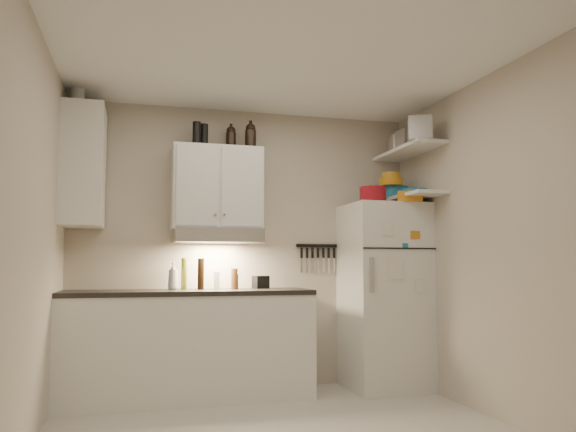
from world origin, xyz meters
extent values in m
cube|color=white|center=(0.00, 0.00, 2.61)|extent=(3.20, 3.00, 0.02)
cube|color=#BEB3A2|center=(0.00, 1.51, 1.30)|extent=(3.20, 0.02, 2.60)
cube|color=#BEB3A2|center=(-1.61, 0.00, 1.30)|extent=(0.02, 3.00, 2.60)
cube|color=#BEB3A2|center=(1.61, 0.00, 1.30)|extent=(0.02, 3.00, 2.60)
cube|color=white|center=(-0.55, 1.20, 0.44)|extent=(2.10, 0.60, 0.88)
cube|color=black|center=(-0.55, 1.20, 0.90)|extent=(2.10, 0.62, 0.04)
cube|color=white|center=(-0.30, 1.33, 1.83)|extent=(0.80, 0.33, 0.75)
cube|color=white|center=(-1.44, 1.20, 1.95)|extent=(0.33, 0.55, 1.00)
cube|color=silver|center=(-0.30, 1.27, 1.39)|extent=(0.76, 0.46, 0.12)
cube|color=white|center=(1.25, 1.16, 0.85)|extent=(0.70, 0.68, 1.70)
cube|color=white|center=(1.45, 1.02, 2.20)|extent=(0.30, 0.95, 0.03)
cube|color=white|center=(1.45, 1.02, 1.76)|extent=(0.30, 0.95, 0.03)
cube|color=black|center=(0.70, 1.49, 1.32)|extent=(0.42, 0.02, 0.03)
cylinder|color=maroon|center=(1.07, 0.99, 1.77)|extent=(0.27, 0.27, 0.14)
cube|color=orange|center=(1.40, 0.91, 1.75)|extent=(0.31, 0.34, 0.09)
cylinder|color=silver|center=(1.35, 1.18, 1.75)|extent=(0.08, 0.08, 0.10)
cylinder|color=silver|center=(1.52, 1.29, 2.31)|extent=(0.33, 0.33, 0.19)
cube|color=#AAAAAD|center=(1.45, 1.02, 2.30)|extent=(0.20, 0.19, 0.18)
cube|color=#AAAAAD|center=(1.38, 0.65, 2.32)|extent=(0.27, 0.27, 0.20)
cylinder|color=#1C6C9A|center=(1.40, 1.23, 1.83)|extent=(0.28, 0.28, 0.11)
cylinder|color=orange|center=(1.34, 1.17, 1.92)|extent=(0.22, 0.22, 0.07)
cylinder|color=#BB8721|center=(1.34, 1.17, 1.98)|extent=(0.18, 0.18, 0.06)
cylinder|color=#1C6C9A|center=(1.51, 1.05, 1.81)|extent=(0.33, 0.33, 0.07)
cylinder|color=black|center=(-0.42, 1.33, 2.30)|extent=(0.09, 0.09, 0.21)
cylinder|color=black|center=(-0.50, 1.28, 2.31)|extent=(0.08, 0.08, 0.21)
cylinder|color=silver|center=(-1.50, 1.17, 2.53)|extent=(0.13, 0.13, 0.16)
imported|color=white|center=(-0.68, 1.26, 1.05)|extent=(0.13, 0.13, 0.27)
cylinder|color=brown|center=(-0.15, 1.23, 1.01)|extent=(0.07, 0.07, 0.18)
cylinder|color=#646B1A|center=(-0.58, 1.32, 1.06)|extent=(0.06, 0.06, 0.27)
cylinder|color=black|center=(-0.45, 1.24, 1.06)|extent=(0.06, 0.06, 0.27)
cylinder|color=silver|center=(-0.30, 1.27, 1.00)|extent=(0.07, 0.07, 0.15)
cylinder|color=maroon|center=(-0.14, 1.28, 0.99)|extent=(0.09, 0.09, 0.13)
cube|color=black|center=(0.11, 1.34, 0.98)|extent=(0.16, 0.14, 0.12)
camera|label=1|loc=(-0.99, -3.70, 1.13)|focal=35.00mm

